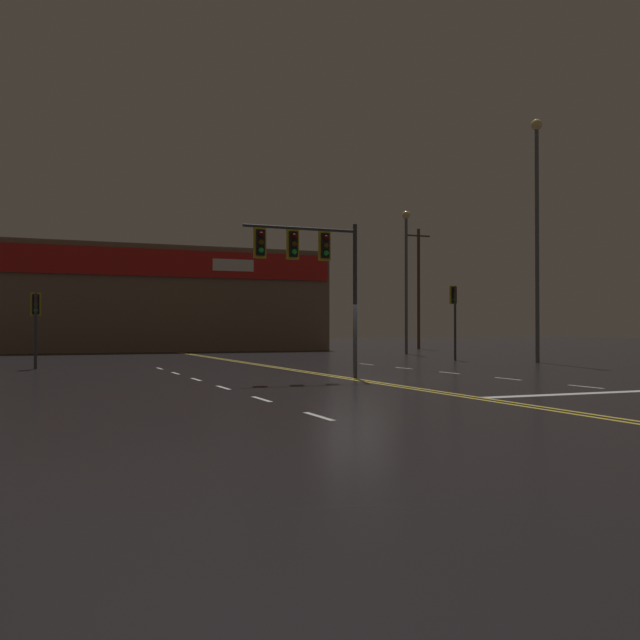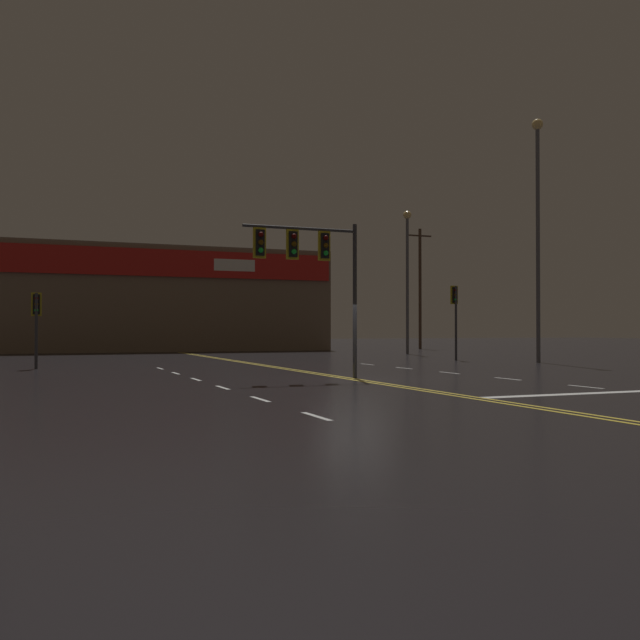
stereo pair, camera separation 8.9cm
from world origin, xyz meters
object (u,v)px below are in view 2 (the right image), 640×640
(traffic_signal_corner_northwest, at_px, (36,313))
(traffic_signal_corner_northeast, at_px, (455,305))
(traffic_signal_median, at_px, (308,256))
(streetlight_near_right, at_px, (538,212))
(streetlight_near_left, at_px, (407,263))

(traffic_signal_corner_northwest, bearing_deg, traffic_signal_corner_northeast, 1.57)
(traffic_signal_corner_northeast, bearing_deg, traffic_signal_median, -139.40)
(traffic_signal_median, xyz_separation_m, traffic_signal_corner_northwest, (-8.32, 10.24, -1.73))
(traffic_signal_corner_northwest, distance_m, streetlight_near_right, 24.15)
(traffic_signal_median, relative_size, streetlight_near_right, 0.43)
(traffic_signal_median, distance_m, traffic_signal_corner_northwest, 13.30)
(traffic_signal_median, height_order, streetlight_near_right, streetlight_near_right)
(traffic_signal_corner_northeast, bearing_deg, streetlight_near_left, 75.63)
(streetlight_near_left, height_order, streetlight_near_right, streetlight_near_right)
(traffic_signal_corner_northeast, relative_size, traffic_signal_corner_northwest, 1.25)
(traffic_signal_corner_northeast, height_order, streetlight_near_right, streetlight_near_right)
(traffic_signal_corner_northeast, distance_m, traffic_signal_corner_northwest, 20.95)
(traffic_signal_corner_northeast, relative_size, streetlight_near_left, 0.41)
(streetlight_near_left, xyz_separation_m, streetlight_near_right, (-0.09, -13.63, 1.35))
(traffic_signal_median, bearing_deg, streetlight_near_right, 24.92)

